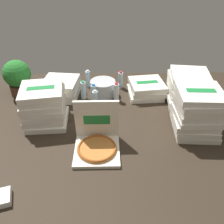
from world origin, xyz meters
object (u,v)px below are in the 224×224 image
Objects in this scene: water_bottle_4 at (83,90)px; pizza_stack_right_mid at (146,89)px; water_bottle_2 at (94,94)px; pizza_stack_left_mid at (44,106)px; ice_bucket at (103,88)px; water_bottle_1 at (88,79)px; water_bottle_3 at (121,80)px; open_pizza_box at (97,140)px; pizza_stack_left_near at (187,89)px; potted_plant at (18,77)px; pizza_stack_right_near at (61,88)px; pizza_stack_right_far at (197,112)px; water_bottle_5 at (116,92)px; water_bottle_0 at (95,100)px; napkin_pile at (0,198)px.

pizza_stack_right_mid is at bearing 4.84° from water_bottle_4.
pizza_stack_left_mid is at bearing -141.38° from water_bottle_2.
ice_bucket is 0.18m from water_bottle_2.
pizza_stack_right_mid is at bearing -17.66° from water_bottle_1.
water_bottle_3 is (0.30, 0.30, 0.00)m from water_bottle_2.
open_pizza_box is 0.93× the size of pizza_stack_left_near.
pizza_stack_right_near is at bearing -6.84° from potted_plant.
pizza_stack_right_far is 1.41m from pizza_stack_right_near.
pizza_stack_right_mid is (-0.38, 0.20, -0.10)m from pizza_stack_left_near.
pizza_stack_left_mid is 1.99× the size of water_bottle_2.
pizza_stack_right_mid is at bearing 17.85° from water_bottle_5.
open_pizza_box is 0.59m from water_bottle_0.
water_bottle_0 and water_bottle_1 have the same top height.
napkin_pile is at bearing -98.31° from pizza_stack_right_near.
ice_bucket is at bearing 20.88° from water_bottle_4.
napkin_pile is at bearing -119.51° from water_bottle_3.
pizza_stack_right_far is 1.05m from ice_bucket.
potted_plant is at bearing -166.87° from water_bottle_1.
napkin_pile is at bearing -118.11° from water_bottle_0.
pizza_stack_left_near is at bearing -3.77° from water_bottle_2.
water_bottle_2 is (-0.05, 0.71, 0.02)m from open_pizza_box.
pizza_stack_left_mid is 0.77m from water_bottle_1.
open_pizza_box is 2.97× the size of napkin_pile.
water_bottle_0 is 1.59× the size of napkin_pile.
napkin_pile is (-0.60, -0.48, -0.06)m from open_pizza_box.
pizza_stack_right_far is at bearing -21.67° from potted_plant.
water_bottle_3 is (-0.66, 0.37, -0.08)m from pizza_stack_left_near.
water_bottle_2 is at bearing -173.86° from water_bottle_5.
pizza_stack_right_mid is 1.01× the size of potted_plant.
pizza_stack_left_near reaches higher than water_bottle_5.
napkin_pile is at bearing -154.87° from pizza_stack_right_far.
napkin_pile is (-1.45, -0.68, -0.18)m from pizza_stack_right_far.
potted_plant is at bearing 127.12° from pizza_stack_left_mid.
water_bottle_2 is (-0.02, 0.12, 0.00)m from water_bottle_0.
water_bottle_3 is at bearing 6.78° from potted_plant.
pizza_stack_left_near is 3.20× the size of napkin_pile.
open_pizza_box reaches higher than water_bottle_0.
water_bottle_5 is (0.32, -0.32, 0.00)m from water_bottle_1.
potted_plant is at bearing 101.15° from napkin_pile.
water_bottle_3 reaches higher than pizza_stack_right_mid.
napkin_pile is at bearing -108.94° from water_bottle_4.
pizza_stack_left_near is at bearing 83.34° from pizza_stack_right_far.
water_bottle_2 is at bearing 65.20° from napkin_pile.
water_bottle_5 is 0.52× the size of potted_plant.
napkin_pile is (-0.85, -1.50, -0.07)m from water_bottle_3.
water_bottle_4 is 0.35m from water_bottle_5.
water_bottle_0 is at bearing -55.88° from water_bottle_4.
water_bottle_1 is 1.59× the size of napkin_pile.
potted_plant is at bearing -173.22° from water_bottle_3.
water_bottle_4 is (-0.69, -0.06, 0.02)m from pizza_stack_right_mid.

